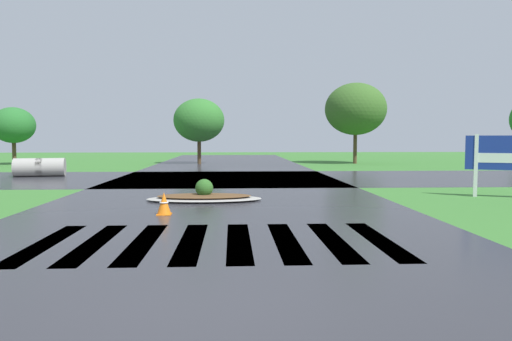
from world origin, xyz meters
TOP-DOWN VIEW (x-y plane):
  - ground_plane at (0.00, 0.00)m, footprint 120.00×120.00m
  - asphalt_roadway at (0.00, 10.00)m, footprint 10.57×80.00m
  - asphalt_cross_road at (0.00, 18.38)m, footprint 90.00×9.51m
  - crosswalk_stripes at (0.00, 4.10)m, footprint 6.75×3.59m
  - median_island at (-0.54, 10.11)m, footprint 3.59×1.62m
  - drainage_pipe_stack at (-9.43, 19.96)m, footprint 2.54×1.35m
  - traffic_cone at (-1.41, 7.37)m, footprint 0.37×0.37m
  - background_treeline at (8.82, 30.79)m, footprint 42.54×6.03m

SIDE VIEW (x-z plane):
  - ground_plane at x=0.00m, z-range -0.10..0.00m
  - crosswalk_stripes at x=0.00m, z-range 0.00..0.01m
  - asphalt_roadway at x=0.00m, z-range 0.00..0.01m
  - asphalt_cross_road at x=0.00m, z-range 0.00..0.01m
  - median_island at x=-0.54m, z-range -0.20..0.48m
  - traffic_cone at x=-1.41m, z-range -0.01..0.57m
  - drainage_pipe_stack at x=-9.43m, z-range 0.00..0.94m
  - background_treeline at x=8.82m, z-range 0.52..6.63m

